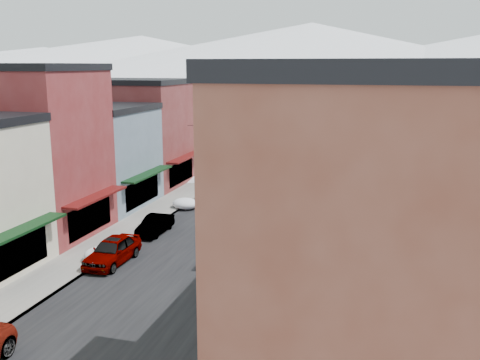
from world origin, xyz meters
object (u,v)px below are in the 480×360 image
Objects in this scene: car_silver_sedan at (112,250)px; car_dark_hatch at (155,225)px; trash_can at (253,275)px; streetlamp_near at (295,192)px; car_green_sedan at (237,268)px.

car_silver_sedan is 1.20× the size of car_dark_hatch.
streetlamp_near is (0.35, 11.52, 2.28)m from trash_can.
car_dark_hatch is at bearing 141.95° from trash_can.
car_green_sedan is 5.02× the size of trash_can.
car_dark_hatch is (0.02, 6.34, -0.16)m from car_silver_sedan.
car_silver_sedan is 6.34m from car_dark_hatch.
car_green_sedan reaches higher than trash_can.
streetlamp_near is (1.45, 11.05, 2.13)m from car_green_sedan.
car_dark_hatch reaches higher than trash_can.
streetlamp_near is (9.83, 4.10, 2.24)m from car_dark_hatch.
trash_can is at bearing -37.70° from car_dark_hatch.
streetlamp_near is (9.85, 10.45, 2.08)m from car_silver_sedan.
car_silver_sedan reaches higher than car_dark_hatch.
car_silver_sedan is at bearing -89.86° from car_dark_hatch.
trash_can is (9.48, -7.42, -0.05)m from car_dark_hatch.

